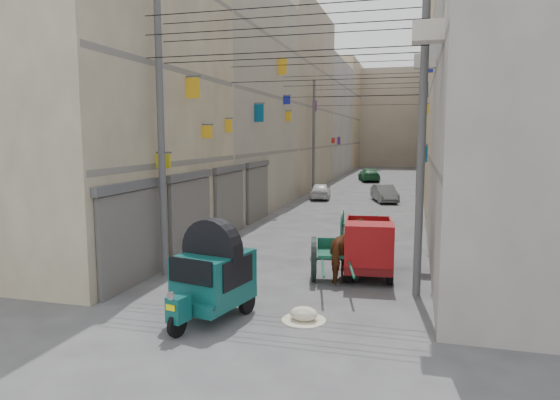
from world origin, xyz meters
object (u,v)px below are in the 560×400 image
(tonga_cart, at_px, (334,258))
(horse, at_px, (349,250))
(auto_rickshaw, at_px, (213,274))
(distant_car_white, at_px, (321,191))
(mini_truck, at_px, (368,250))
(feed_sack, at_px, (304,314))
(second_cart, at_px, (359,225))
(distant_car_grey, at_px, (384,193))
(distant_car_green, at_px, (369,175))

(tonga_cart, height_order, horse, horse)
(auto_rickshaw, relative_size, distant_car_white, 0.82)
(mini_truck, relative_size, feed_sack, 5.10)
(mini_truck, relative_size, second_cart, 2.17)
(distant_car_white, relative_size, distant_car_grey, 0.96)
(feed_sack, bearing_deg, second_cart, 88.42)
(second_cart, bearing_deg, feed_sack, -95.20)
(mini_truck, xyz_separation_m, feed_sack, (-1.05, -3.86, -0.66))
(tonga_cart, xyz_separation_m, feed_sack, (-0.16, -3.25, -0.50))
(second_cart, xyz_separation_m, horse, (0.30, -5.26, 0.19))
(mini_truck, height_order, distant_car_grey, mini_truck)
(mini_truck, distance_m, second_cart, 5.00)
(auto_rickshaw, distance_m, distant_car_grey, 21.63)
(tonga_cart, bearing_deg, second_cart, 77.17)
(auto_rickshaw, distance_m, distant_car_green, 35.86)
(auto_rickshaw, relative_size, distant_car_grey, 0.79)
(second_cart, height_order, horse, horse)
(auto_rickshaw, distance_m, horse, 4.66)
(feed_sack, bearing_deg, tonga_cart, 87.17)
(tonga_cart, relative_size, second_cart, 2.03)
(second_cart, distance_m, distant_car_green, 26.79)
(distant_car_grey, bearing_deg, horse, -106.77)
(mini_truck, relative_size, horse, 1.59)
(distant_car_white, bearing_deg, horse, 95.43)
(horse, bearing_deg, distant_car_green, -81.47)
(feed_sack, relative_size, distant_car_white, 0.20)
(horse, bearing_deg, auto_rickshaw, 60.86)
(mini_truck, distance_m, distant_car_white, 18.29)
(distant_car_grey, relative_size, distant_car_green, 0.80)
(auto_rickshaw, bearing_deg, distant_car_grey, 96.08)
(mini_truck, height_order, distant_car_green, mini_truck)
(feed_sack, xyz_separation_m, distant_car_white, (-3.68, 21.53, 0.37))
(mini_truck, bearing_deg, distant_car_green, 89.39)
(auto_rickshaw, xyz_separation_m, distant_car_grey, (2.47, 21.48, -0.49))
(auto_rickshaw, xyz_separation_m, horse, (2.57, 3.89, -0.18))
(distant_car_green, bearing_deg, tonga_cart, 80.96)
(tonga_cart, xyz_separation_m, distant_car_white, (-3.84, 18.28, -0.13))
(tonga_cart, height_order, mini_truck, mini_truck)
(second_cart, height_order, distant_car_green, second_cart)
(distant_car_white, xyz_separation_m, distant_car_grey, (4.12, -0.40, 0.00))
(mini_truck, height_order, feed_sack, mini_truck)
(auto_rickshaw, height_order, horse, auto_rickshaw)
(auto_rickshaw, height_order, distant_car_white, auto_rickshaw)
(auto_rickshaw, xyz_separation_m, second_cart, (2.27, 9.15, -0.37))
(tonga_cart, bearing_deg, distant_car_white, 89.88)
(distant_car_grey, bearing_deg, feed_sack, -108.29)
(feed_sack, relative_size, distant_car_grey, 0.19)
(feed_sack, bearing_deg, distant_car_green, 92.94)
(tonga_cart, height_order, distant_car_green, tonga_cart)
(horse, height_order, distant_car_white, horse)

